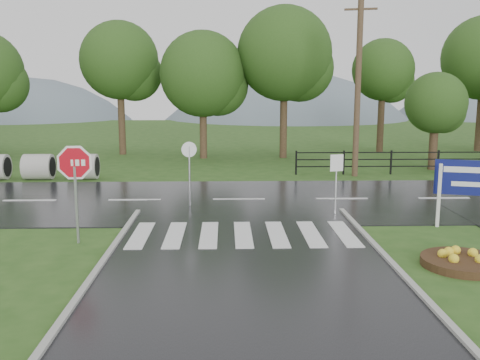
{
  "coord_description": "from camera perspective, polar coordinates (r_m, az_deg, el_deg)",
  "views": [
    {
      "loc": [
        -0.51,
        -10.16,
        4.34
      ],
      "look_at": [
        -0.07,
        6.0,
        1.5
      ],
      "focal_mm": 40.0,
      "sensor_mm": 36.0,
      "label": 1
    }
  ],
  "objects": [
    {
      "name": "hills",
      "position": [
        77.85,
        1.43,
        -4.83
      ],
      "size": [
        102.0,
        48.0,
        48.0
      ],
      "color": "slate",
      "rests_on": "ground"
    },
    {
      "name": "crosswalk",
      "position": [
        15.76,
        0.34,
        -5.79
      ],
      "size": [
        6.5,
        2.8,
        0.02
      ],
      "color": "silver",
      "rests_on": "ground"
    },
    {
      "name": "treeline",
      "position": [
        34.47,
        0.95,
        2.73
      ],
      "size": [
        83.2,
        5.2,
        10.0
      ],
      "color": "#204214",
      "rests_on": "ground"
    },
    {
      "name": "main_road",
      "position": [
        20.63,
        -0.12,
        -2.18
      ],
      "size": [
        90.0,
        8.0,
        0.04
      ],
      "primitive_type": "cube",
      "color": "black",
      "rests_on": "ground"
    },
    {
      "name": "utility_pole_east",
      "position": [
        26.43,
        12.47,
        9.74
      ],
      "size": [
        1.5,
        0.44,
        8.54
      ],
      "color": "#473523",
      "rests_on": "ground"
    },
    {
      "name": "estate_billboard",
      "position": [
        18.06,
        23.77,
        -0.13
      ],
      "size": [
        2.32,
        0.73,
        2.09
      ],
      "color": "silver",
      "rests_on": "ground"
    },
    {
      "name": "fence_west",
      "position": [
        27.67,
        15.82,
        2.08
      ],
      "size": [
        9.58,
        0.08,
        1.2
      ],
      "color": "black",
      "rests_on": "ground"
    },
    {
      "name": "stop_sign",
      "position": [
        15.35,
        -17.2,
        0.84
      ],
      "size": [
        1.3,
        0.12,
        2.93
      ],
      "color": "#939399",
      "rests_on": "ground"
    },
    {
      "name": "reg_sign_small",
      "position": [
        18.29,
        10.24,
        0.82
      ],
      "size": [
        0.46,
        0.12,
        2.09
      ],
      "color": "#939399",
      "rests_on": "ground"
    },
    {
      "name": "entrance_tree_left",
      "position": [
        29.75,
        20.16,
        7.67
      ],
      "size": [
        3.17,
        3.17,
        5.09
      ],
      "color": "#3D2B1C",
      "rests_on": "ground"
    },
    {
      "name": "flower_bed",
      "position": [
        14.26,
        22.71,
        -7.92
      ],
      "size": [
        2.01,
        2.01,
        0.4
      ],
      "color": "#332111",
      "rests_on": "ground"
    },
    {
      "name": "ground",
      "position": [
        11.06,
        1.22,
        -13.14
      ],
      "size": [
        120.0,
        120.0,
        0.0
      ],
      "primitive_type": "plane",
      "color": "#2B501A",
      "rests_on": "ground"
    },
    {
      "name": "reg_sign_round",
      "position": [
        19.34,
        -5.42,
        1.46
      ],
      "size": [
        0.54,
        0.17,
        2.39
      ],
      "color": "#939399",
      "rests_on": "ground"
    }
  ]
}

